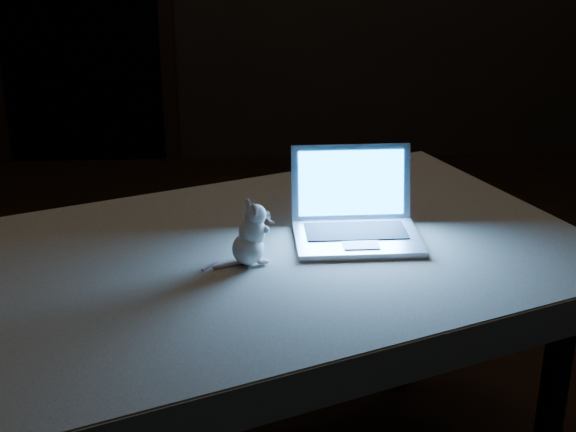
{
  "coord_description": "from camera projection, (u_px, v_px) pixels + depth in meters",
  "views": [
    {
      "loc": [
        -0.16,
        -2.26,
        1.56
      ],
      "look_at": [
        -0.07,
        -0.43,
        0.81
      ],
      "focal_mm": 52.0,
      "sensor_mm": 36.0,
      "label": 1
    }
  ],
  "objects": [
    {
      "name": "table",
      "position": [
        278.0,
        384.0,
        2.11
      ],
      "size": [
        1.61,
        1.35,
        0.74
      ],
      "primitive_type": null,
      "rotation": [
        0.0,
        0.0,
        0.4
      ],
      "color": "black",
      "rests_on": "floor"
    },
    {
      "name": "plush_mouse",
      "position": [
        248.0,
        233.0,
        1.87
      ],
      "size": [
        0.13,
        0.13,
        0.15
      ],
      "primitive_type": null,
      "rotation": [
        0.0,
        0.0,
        0.24
      ],
      "color": "white",
      "rests_on": "tablecloth"
    },
    {
      "name": "floor",
      "position": [
        303.0,
        399.0,
        2.68
      ],
      "size": [
        5.0,
        5.0,
        0.0
      ],
      "primitive_type": "plane",
      "color": "black",
      "rests_on": "ground"
    },
    {
      "name": "tablecloth",
      "position": [
        261.0,
        262.0,
        2.01
      ],
      "size": [
        1.67,
        1.33,
        0.09
      ],
      "primitive_type": null,
      "rotation": [
        0.0,
        0.0,
        0.27
      ],
      "color": "beige",
      "rests_on": "table"
    },
    {
      "name": "laptop",
      "position": [
        358.0,
        202.0,
        1.97
      ],
      "size": [
        0.3,
        0.27,
        0.2
      ],
      "primitive_type": null,
      "rotation": [
        0.0,
        0.0,
        0.02
      ],
      "color": "silver",
      "rests_on": "tablecloth"
    }
  ]
}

